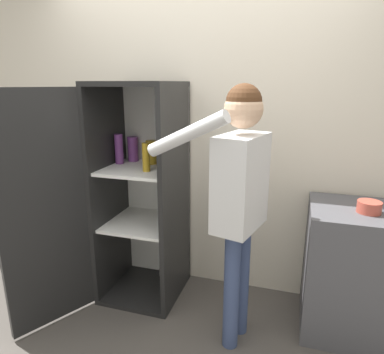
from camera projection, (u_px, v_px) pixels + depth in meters
name	position (u px, v px, depth m)	size (l,w,h in m)	color
wall_back	(203.00, 135.00, 2.75)	(7.00, 0.06, 2.55)	beige
refrigerator	(125.00, 195.00, 2.62)	(0.91, 1.13, 1.69)	black
person	(239.00, 185.00, 2.06)	(0.71, 0.51, 1.68)	#384770
counter	(358.00, 272.00, 2.32)	(0.69, 0.59, 0.90)	#4C4C51
bowl	(369.00, 207.00, 2.14)	(0.14, 0.14, 0.07)	#B24738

